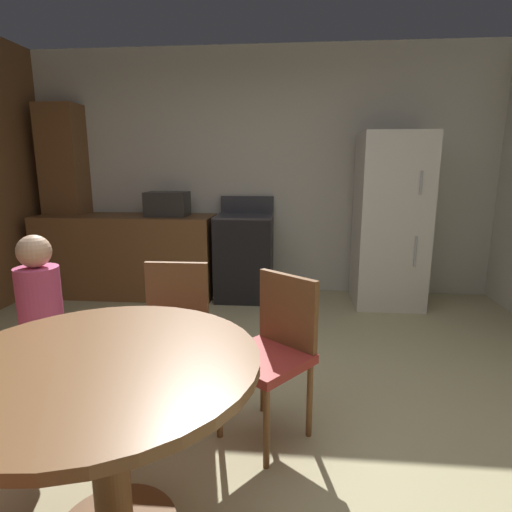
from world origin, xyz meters
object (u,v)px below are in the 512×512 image
oven_range (245,256)px  chair_north (173,327)px  microwave (167,204)px  refrigerator (390,221)px  chair_northeast (273,346)px  person_child (43,329)px  dining_table (105,399)px

oven_range → chair_north: (-0.17, -2.16, 0.03)m
oven_range → microwave: 1.01m
refrigerator → chair_north: bearing=-128.6°
refrigerator → chair_northeast: bearing=-115.1°
microwave → person_child: 2.47m
microwave → chair_north: size_ratio=0.51×
microwave → person_child: microwave is taller
oven_range → microwave: (-0.84, -0.00, 0.56)m
chair_northeast → chair_north: same height
chair_north → person_child: (-0.63, -0.28, 0.08)m
refrigerator → oven_range: bearing=178.0°
oven_range → person_child: (-0.80, -2.44, 0.11)m
dining_table → person_child: bearing=134.7°
refrigerator → chair_northeast: refrigerator is taller
dining_table → chair_north: chair_north is taller
chair_north → chair_northeast: bearing=70.1°
refrigerator → microwave: refrigerator is taller
oven_range → dining_table: size_ratio=0.96×
chair_northeast → microwave: bearing=-112.9°
oven_range → person_child: 2.57m
refrigerator → chair_northeast: 2.58m
dining_table → chair_northeast: chair_northeast is taller
oven_range → chair_northeast: size_ratio=1.26×
refrigerator → chair_northeast: (-1.08, -2.31, -0.38)m
oven_range → chair_north: bearing=-94.4°
chair_north → person_child: 0.69m
oven_range → microwave: microwave is taller
refrigerator → person_child: 3.33m
dining_table → person_child: size_ratio=1.05×
chair_northeast → oven_range: bearing=-130.8°
oven_range → chair_northeast: 2.41m
oven_range → chair_northeast: (0.44, -2.37, 0.03)m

